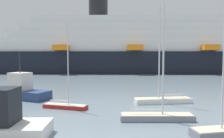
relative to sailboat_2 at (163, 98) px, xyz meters
name	(u,v)px	position (x,y,z in m)	size (l,w,h in m)	color
sailboat_2	(163,98)	(0.00, 0.00, 0.00)	(5.91, 2.31, 9.90)	white
sailboat_3	(157,115)	(-1.51, -5.94, -0.05)	(5.51, 1.52, 8.61)	gray
sailboat_4	(65,104)	(-9.34, -2.78, -0.11)	(4.25, 1.84, 7.73)	maroon
fishing_boat_0	(22,90)	(-15.53, 1.54, 0.50)	(6.87, 4.35, 5.19)	navy
cruise_ship	(165,49)	(7.91, 41.87, 6.37)	(109.51, 20.16, 21.26)	black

